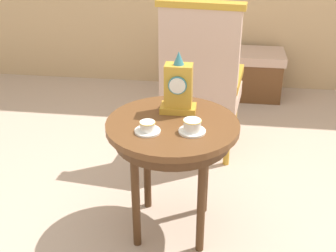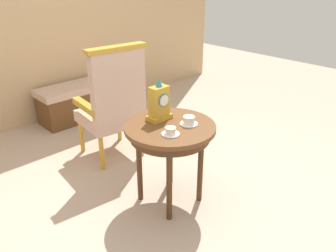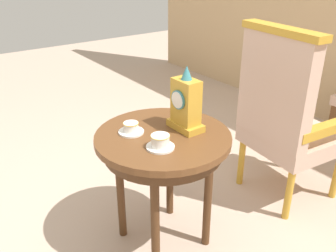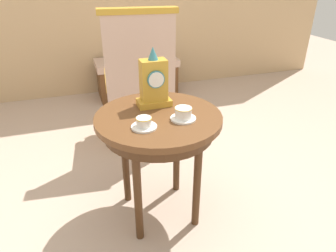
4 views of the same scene
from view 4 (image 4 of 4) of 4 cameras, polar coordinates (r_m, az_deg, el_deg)
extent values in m
plane|color=#BCA38E|center=(2.05, -2.39, -14.77)|extent=(10.00, 10.00, 0.00)
cylinder|color=brown|center=(1.65, -1.81, 1.54)|extent=(0.69, 0.69, 0.03)
cylinder|color=#482B16|center=(1.67, -1.79, -0.08)|extent=(0.61, 0.61, 0.07)
cylinder|color=#482B16|center=(2.00, 1.63, -4.46)|extent=(0.04, 0.04, 0.64)
cylinder|color=#482B16|center=(1.93, -8.03, -6.11)|extent=(0.04, 0.04, 0.64)
cylinder|color=#482B16|center=(1.66, -5.70, -12.37)|extent=(0.04, 0.04, 0.64)
cylinder|color=#482B16|center=(1.74, 5.48, -10.11)|extent=(0.04, 0.04, 0.64)
cylinder|color=white|center=(1.51, -4.50, -0.16)|extent=(0.13, 0.13, 0.01)
cylinder|color=white|center=(1.50, -4.54, 0.80)|extent=(0.08, 0.08, 0.05)
torus|color=gold|center=(1.49, -4.56, 1.48)|extent=(0.08, 0.08, 0.00)
cylinder|color=white|center=(1.59, 2.85, 1.42)|extent=(0.13, 0.13, 0.01)
cylinder|color=white|center=(1.58, 2.88, 2.51)|extent=(0.09, 0.09, 0.06)
torus|color=gold|center=(1.57, 2.90, 3.35)|extent=(0.09, 0.09, 0.00)
cube|color=gold|center=(1.75, -2.63, 4.45)|extent=(0.19, 0.11, 0.04)
cube|color=gold|center=(1.71, -2.72, 8.56)|extent=(0.14, 0.09, 0.23)
cylinder|color=teal|center=(1.65, -2.25, 8.68)|extent=(0.10, 0.01, 0.10)
cylinder|color=white|center=(1.65, -2.19, 8.61)|extent=(0.08, 0.00, 0.08)
cone|color=teal|center=(1.66, -2.84, 13.45)|extent=(0.06, 0.06, 0.07)
cube|color=#CCA893|center=(2.63, -5.56, 5.61)|extent=(0.57, 0.57, 0.11)
cube|color=#CCA893|center=(2.30, -5.31, 12.29)|extent=(0.53, 0.15, 0.64)
cube|color=gold|center=(2.24, -5.71, 20.70)|extent=(0.57, 0.16, 0.04)
cube|color=gold|center=(2.61, -0.64, 9.40)|extent=(0.12, 0.47, 0.06)
cube|color=gold|center=(2.56, -10.90, 8.57)|extent=(0.12, 0.47, 0.06)
cylinder|color=gold|center=(2.95, -1.64, 3.38)|extent=(0.04, 0.04, 0.35)
cylinder|color=gold|center=(2.91, -10.19, 2.60)|extent=(0.04, 0.04, 0.35)
cylinder|color=gold|center=(2.56, 0.15, -0.56)|extent=(0.04, 0.04, 0.35)
cylinder|color=gold|center=(2.52, -9.69, -1.53)|extent=(0.04, 0.04, 0.35)
cube|color=#CCA893|center=(3.63, -5.92, 11.71)|extent=(0.94, 0.40, 0.08)
cube|color=brown|center=(3.70, -5.76, 8.43)|extent=(0.90, 0.38, 0.36)
camera|label=1|loc=(0.93, 119.46, 7.50)|focal=47.26mm
camera|label=2|loc=(1.29, -124.12, 2.21)|focal=36.86mm
camera|label=3|loc=(1.82, 61.41, 18.29)|focal=39.21mm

